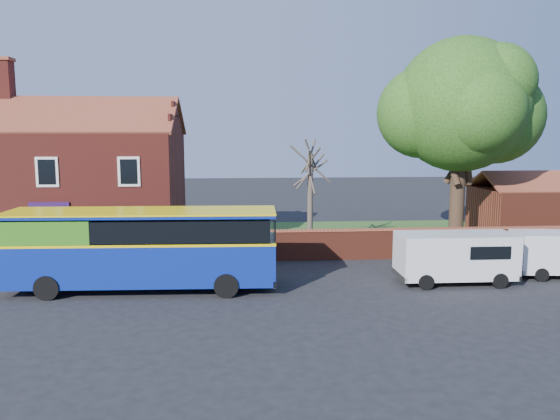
{
  "coord_description": "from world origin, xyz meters",
  "views": [
    {
      "loc": [
        2.48,
        -20.41,
        6.49
      ],
      "look_at": [
        4.43,
        5.0,
        2.92
      ],
      "focal_mm": 35.0,
      "sensor_mm": 36.0,
      "label": 1
    }
  ],
  "objects": [
    {
      "name": "bus",
      "position": [
        -1.87,
        2.18,
        1.9
      ],
      "size": [
        11.1,
        3.15,
        3.35
      ],
      "rotation": [
        0.0,
        0.0,
        -0.03
      ],
      "color": "navy",
      "rests_on": "ground"
    },
    {
      "name": "bare_tree",
      "position": [
        6.45,
        9.42,
        3.02
      ],
      "size": [
        2.21,
        2.63,
        5.9
      ],
      "color": "#4C4238",
      "rests_on": "ground"
    },
    {
      "name": "outbuilding",
      "position": [
        22.0,
        13.0,
        1.61
      ],
      "size": [
        8.2,
        5.06,
        4.17
      ],
      "color": "maroon",
      "rests_on": "ground"
    },
    {
      "name": "boundary_wall",
      "position": [
        13.0,
        7.0,
        0.81
      ],
      "size": [
        22.0,
        0.38,
        1.6
      ],
      "color": "maroon",
      "rests_on": "ground"
    },
    {
      "name": "shop_building",
      "position": [
        -7.02,
        11.5,
        3.41
      ],
      "size": [
        12.3,
        8.13,
        10.5
      ],
      "color": "maroon",
      "rests_on": "ground"
    },
    {
      "name": "large_tree",
      "position": [
        15.66,
        11.36,
        7.91
      ],
      "size": [
        9.9,
        7.83,
        12.08
      ],
      "color": "black",
      "rests_on": "ground"
    },
    {
      "name": "van_near",
      "position": [
        11.89,
        2.15,
        1.23
      ],
      "size": [
        5.02,
        2.13,
        2.2
      ],
      "rotation": [
        0.0,
        0.0,
        -0.01
      ],
      "color": "silver",
      "rests_on": "ground"
    },
    {
      "name": "pavement",
      "position": [
        -7.0,
        5.75,
        0.06
      ],
      "size": [
        18.0,
        3.5,
        0.12
      ],
      "primitive_type": "cube",
      "color": "gray",
      "rests_on": "ground"
    },
    {
      "name": "ground",
      "position": [
        0.0,
        0.0,
        0.0
      ],
      "size": [
        120.0,
        120.0,
        0.0
      ],
      "primitive_type": "plane",
      "color": "black",
      "rests_on": "ground"
    },
    {
      "name": "kerb",
      "position": [
        -7.0,
        4.0,
        0.07
      ],
      "size": [
        18.0,
        0.15,
        0.14
      ],
      "primitive_type": "cube",
      "color": "slate",
      "rests_on": "ground"
    },
    {
      "name": "grass_strip",
      "position": [
        13.0,
        13.0,
        0.02
      ],
      "size": [
        26.0,
        12.0,
        0.04
      ],
      "primitive_type": "cube",
      "color": "#426B28",
      "rests_on": "ground"
    }
  ]
}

